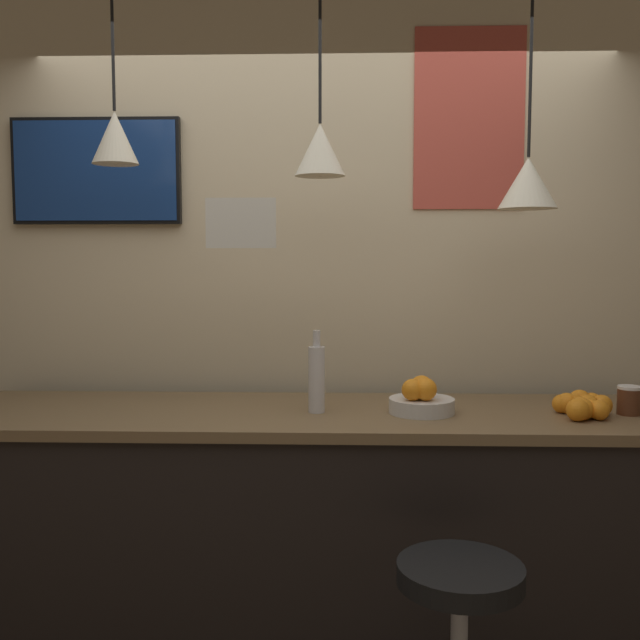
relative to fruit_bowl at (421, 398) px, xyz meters
name	(u,v)px	position (x,y,z in m)	size (l,w,h in m)	color
back_wall	(324,296)	(-0.38, 0.52, 0.36)	(8.00, 0.06, 2.90)	beige
service_counter	(320,540)	(-0.38, 0.05, -0.57)	(2.86, 0.72, 1.03)	black
fruit_bowl	(421,398)	(0.00, 0.00, 0.00)	(0.25, 0.25, 0.14)	beige
orange_pile	(583,406)	(0.60, -0.02, -0.02)	(0.21, 0.25, 0.09)	orange
juice_bottle	(317,378)	(-0.39, 0.01, 0.08)	(0.06, 0.06, 0.31)	silver
spread_jar	(629,400)	(0.78, 0.01, 0.00)	(0.09, 0.09, 0.11)	#562D19
pendant_lamp_left	(115,136)	(-1.16, 0.05, 0.99)	(0.18, 0.18, 0.83)	black
pendant_lamp_middle	(320,148)	(-0.38, 0.05, 0.94)	(0.19, 0.19, 0.87)	black
pendant_lamp_right	(528,182)	(0.39, 0.05, 0.81)	(0.22, 0.22, 1.00)	black
mounted_tv	(96,171)	(-1.38, 0.46, 0.91)	(0.74, 0.04, 0.46)	black
hanging_menu_board	(241,223)	(-0.64, -0.24, 0.65)	(0.24, 0.01, 0.17)	silver
wall_poster	(469,119)	(0.25, 0.48, 1.13)	(0.47, 0.01, 0.77)	#C64C3D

